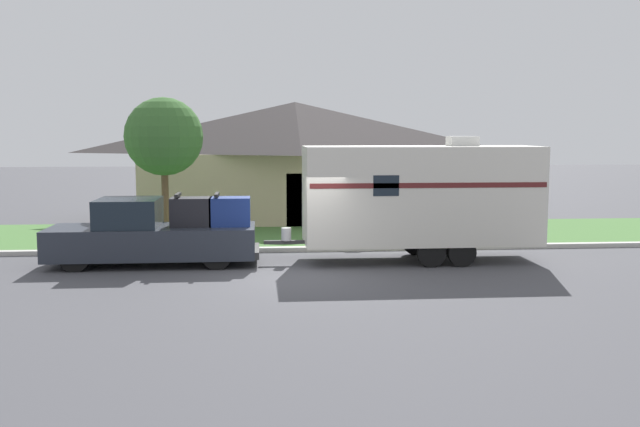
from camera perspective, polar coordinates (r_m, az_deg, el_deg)
The scene contains 8 objects.
ground_plane at distance 18.54m, azimuth -1.56°, elevation -4.97°, with size 120.00×120.00×0.00m, color #47474C.
curb_strip at distance 22.21m, azimuth -2.12°, elevation -2.87°, with size 80.00×0.30×0.14m.
lawn_strip at distance 25.82m, azimuth -2.52°, elevation -1.67°, with size 80.00×7.00×0.03m.
house_across_street at distance 30.64m, azimuth -2.00°, elevation 4.44°, with size 13.46×6.56×4.97m.
pickup_truck at distance 20.39m, azimuth -13.06°, elevation -1.62°, with size 5.80×1.99×2.00m.
travel_trailer at distance 20.58m, azimuth 8.04°, elevation 1.47°, with size 7.81×2.28×3.58m.
mailbox at distance 23.30m, azimuth 3.00°, elevation -0.14°, with size 0.48×0.20×1.29m.
tree_in_yard at distance 24.48m, azimuth -12.39°, elevation 5.99°, with size 2.62×2.62×4.86m.
Camera 1 is at (-1.05, -18.14, 3.70)m, focal length 40.00 mm.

